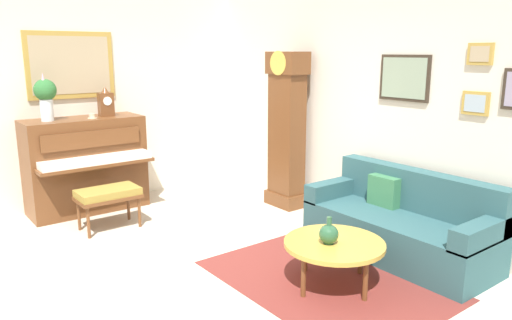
{
  "coord_description": "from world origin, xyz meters",
  "views": [
    {
      "loc": [
        3.9,
        -2.06,
        2.02
      ],
      "look_at": [
        -0.13,
        1.04,
        0.89
      ],
      "focal_mm": 34.13,
      "sensor_mm": 36.0,
      "label": 1
    }
  ],
  "objects_px": {
    "coffee_table": "(334,245)",
    "piano": "(86,164)",
    "couch": "(401,224)",
    "piano_bench": "(108,195)",
    "grandfather_clock": "(287,134)",
    "flower_vase": "(45,95)",
    "teacup": "(93,116)",
    "green_jug": "(329,234)",
    "mantel_clock": "(106,103)"
  },
  "relations": [
    {
      "from": "coffee_table",
      "to": "piano",
      "type": "bearing_deg",
      "value": -163.72
    },
    {
      "from": "couch",
      "to": "piano_bench",
      "type": "bearing_deg",
      "value": -140.41
    },
    {
      "from": "piano_bench",
      "to": "grandfather_clock",
      "type": "bearing_deg",
      "value": 75.32
    },
    {
      "from": "couch",
      "to": "flower_vase",
      "type": "bearing_deg",
      "value": -143.74
    },
    {
      "from": "grandfather_clock",
      "to": "coffee_table",
      "type": "xyz_separation_m",
      "value": [
        1.99,
        -1.17,
        -0.59
      ]
    },
    {
      "from": "grandfather_clock",
      "to": "teacup",
      "type": "xyz_separation_m",
      "value": [
        -1.31,
        -2.07,
        0.26
      ]
    },
    {
      "from": "piano_bench",
      "to": "couch",
      "type": "distance_m",
      "value": 3.25
    },
    {
      "from": "piano",
      "to": "teacup",
      "type": "distance_m",
      "value": 0.63
    },
    {
      "from": "couch",
      "to": "green_jug",
      "type": "distance_m",
      "value": 1.12
    },
    {
      "from": "piano_bench",
      "to": "piano",
      "type": "bearing_deg",
      "value": 176.92
    },
    {
      "from": "mantel_clock",
      "to": "couch",
      "type": "bearing_deg",
      "value": 27.29
    },
    {
      "from": "grandfather_clock",
      "to": "coffee_table",
      "type": "relative_size",
      "value": 2.31
    },
    {
      "from": "piano_bench",
      "to": "coffee_table",
      "type": "relative_size",
      "value": 0.8
    },
    {
      "from": "grandfather_clock",
      "to": "green_jug",
      "type": "bearing_deg",
      "value": -32.07
    },
    {
      "from": "grandfather_clock",
      "to": "green_jug",
      "type": "xyz_separation_m",
      "value": [
        1.99,
        -1.25,
        -0.47
      ]
    },
    {
      "from": "flower_vase",
      "to": "grandfather_clock",
      "type": "bearing_deg",
      "value": 61.45
    },
    {
      "from": "grandfather_clock",
      "to": "flower_vase",
      "type": "xyz_separation_m",
      "value": [
        -1.41,
        -2.58,
        0.55
      ]
    },
    {
      "from": "piano",
      "to": "grandfather_clock",
      "type": "relative_size",
      "value": 0.71
    },
    {
      "from": "coffee_table",
      "to": "couch",
      "type": "bearing_deg",
      "value": 93.44
    },
    {
      "from": "coffee_table",
      "to": "flower_vase",
      "type": "bearing_deg",
      "value": -157.48
    },
    {
      "from": "piano_bench",
      "to": "grandfather_clock",
      "type": "xyz_separation_m",
      "value": [
        0.58,
        2.21,
        0.56
      ]
    },
    {
      "from": "couch",
      "to": "green_jug",
      "type": "xyz_separation_m",
      "value": [
        0.06,
        -1.11,
        0.18
      ]
    },
    {
      "from": "coffee_table",
      "to": "flower_vase",
      "type": "distance_m",
      "value": 3.85
    },
    {
      "from": "piano_bench",
      "to": "teacup",
      "type": "bearing_deg",
      "value": 169.37
    },
    {
      "from": "piano",
      "to": "piano_bench",
      "type": "height_order",
      "value": "piano"
    },
    {
      "from": "piano",
      "to": "green_jug",
      "type": "distance_m",
      "value": 3.52
    },
    {
      "from": "piano_bench",
      "to": "flower_vase",
      "type": "relative_size",
      "value": 1.21
    },
    {
      "from": "green_jug",
      "to": "teacup",
      "type": "bearing_deg",
      "value": -165.89
    },
    {
      "from": "coffee_table",
      "to": "green_jug",
      "type": "height_order",
      "value": "green_jug"
    },
    {
      "from": "piano_bench",
      "to": "teacup",
      "type": "relative_size",
      "value": 6.03
    },
    {
      "from": "grandfather_clock",
      "to": "couch",
      "type": "distance_m",
      "value": 2.04
    },
    {
      "from": "grandfather_clock",
      "to": "coffee_table",
      "type": "distance_m",
      "value": 2.38
    },
    {
      "from": "piano",
      "to": "piano_bench",
      "type": "distance_m",
      "value": 0.85
    },
    {
      "from": "coffee_table",
      "to": "grandfather_clock",
      "type": "bearing_deg",
      "value": 149.45
    },
    {
      "from": "flower_vase",
      "to": "teacup",
      "type": "height_order",
      "value": "flower_vase"
    },
    {
      "from": "mantel_clock",
      "to": "green_jug",
      "type": "height_order",
      "value": "mantel_clock"
    },
    {
      "from": "mantel_clock",
      "to": "teacup",
      "type": "bearing_deg",
      "value": -66.45
    },
    {
      "from": "piano_bench",
      "to": "coffee_table",
      "type": "distance_m",
      "value": 2.77
    },
    {
      "from": "flower_vase",
      "to": "coffee_table",
      "type": "bearing_deg",
      "value": 22.52
    },
    {
      "from": "mantel_clock",
      "to": "piano",
      "type": "bearing_deg",
      "value": -90.4
    },
    {
      "from": "teacup",
      "to": "green_jug",
      "type": "height_order",
      "value": "teacup"
    },
    {
      "from": "grandfather_clock",
      "to": "green_jug",
      "type": "height_order",
      "value": "grandfather_clock"
    },
    {
      "from": "piano",
      "to": "teacup",
      "type": "bearing_deg",
      "value": 43.8
    },
    {
      "from": "couch",
      "to": "teacup",
      "type": "relative_size",
      "value": 16.38
    },
    {
      "from": "coffee_table",
      "to": "mantel_clock",
      "type": "xyz_separation_m",
      "value": [
        -3.39,
        -0.68,
        1.0
      ]
    },
    {
      "from": "piano_bench",
      "to": "teacup",
      "type": "height_order",
      "value": "teacup"
    },
    {
      "from": "piano",
      "to": "green_jug",
      "type": "relative_size",
      "value": 6.0
    },
    {
      "from": "coffee_table",
      "to": "teacup",
      "type": "distance_m",
      "value": 3.53
    },
    {
      "from": "piano_bench",
      "to": "grandfather_clock",
      "type": "relative_size",
      "value": 0.34
    },
    {
      "from": "piano",
      "to": "couch",
      "type": "xyz_separation_m",
      "value": [
        3.33,
        2.03,
        -0.3
      ]
    }
  ]
}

